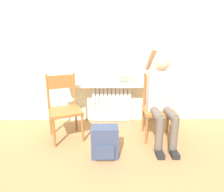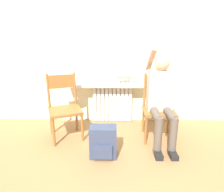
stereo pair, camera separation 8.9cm
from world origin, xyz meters
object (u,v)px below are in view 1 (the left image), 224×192
chair_left (64,107)px  cat (125,74)px  person (161,96)px  backpack (105,142)px  chair_right (158,107)px

chair_left → cat: 1.10m
person → backpack: 0.98m
chair_left → backpack: chair_left is taller
chair_right → person: size_ratio=0.70×
cat → backpack: cat is taller
cat → backpack: (-0.32, -1.00, -0.67)m
chair_left → backpack: size_ratio=2.38×
person → cat: 0.77m
person → backpack: size_ratio=3.39×
chair_right → cat: bearing=136.2°
cat → backpack: bearing=-107.6°
chair_right → cat: cat is taller
backpack → person: bearing=28.0°
chair_right → backpack: size_ratio=2.38×
chair_left → chair_right: same height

